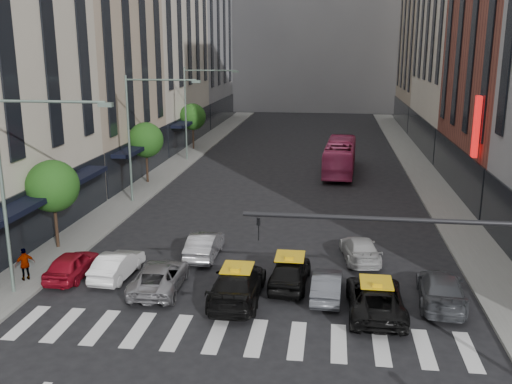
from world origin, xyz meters
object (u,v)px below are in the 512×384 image
at_px(taxi_left, 237,284).
at_px(taxi_center, 290,271).
at_px(streetlamp_near, 21,170).
at_px(streetlamp_far, 195,101).
at_px(pedestrian_far, 25,264).
at_px(car_red, 72,264).
at_px(bus, 340,157).
at_px(streetlamp_mid, 141,122).
at_px(car_white_front, 117,265).

bearing_deg(taxi_left, taxi_center, -139.53).
xyz_separation_m(streetlamp_near, streetlamp_far, (0.00, 32.00, 0.00)).
bearing_deg(streetlamp_near, pedestrian_far, 128.45).
distance_m(streetlamp_near, streetlamp_far, 32.00).
distance_m(streetlamp_near, car_red, 5.78).
relative_size(streetlamp_far, bus, 0.85).
height_order(streetlamp_near, taxi_center, streetlamp_near).
bearing_deg(streetlamp_near, car_red, 69.71).
distance_m(streetlamp_mid, streetlamp_far, 16.00).
distance_m(car_white_front, taxi_left, 6.58).
bearing_deg(pedestrian_far, taxi_center, 141.41).
distance_m(streetlamp_far, car_red, 30.19).
height_order(taxi_center, pedestrian_far, pedestrian_far).
height_order(taxi_center, bus, bus).
xyz_separation_m(streetlamp_mid, streetlamp_far, (0.00, 16.00, 0.00)).
bearing_deg(taxi_center, taxi_left, 44.05).
bearing_deg(car_white_front, streetlamp_far, -80.50).
bearing_deg(car_red, car_white_front, -171.99).
relative_size(taxi_left, pedestrian_far, 3.33).
xyz_separation_m(streetlamp_near, car_red, (0.84, 2.28, -5.24)).
distance_m(car_red, taxi_left, 8.65).
bearing_deg(car_red, pedestrian_far, 25.65).
bearing_deg(streetlamp_near, bus, 63.48).
relative_size(streetlamp_mid, car_red, 2.31).
height_order(streetlamp_mid, taxi_center, streetlamp_mid).
bearing_deg(pedestrian_far, streetlamp_near, 84.01).
distance_m(car_red, car_white_front, 2.22).
distance_m(streetlamp_far, bus, 15.25).
xyz_separation_m(streetlamp_near, streetlamp_mid, (0.00, 16.00, 0.00)).
bearing_deg(taxi_center, bus, -92.47).
bearing_deg(taxi_left, pedestrian_far, -3.66).
distance_m(streetlamp_far, taxi_center, 31.96).
bearing_deg(taxi_center, streetlamp_mid, -45.88).
bearing_deg(car_white_front, bus, -109.72).
xyz_separation_m(car_white_front, taxi_center, (8.51, 0.06, 0.09)).
height_order(car_red, bus, bus).
xyz_separation_m(streetlamp_far, bus, (14.12, -3.71, -4.43)).
height_order(car_red, taxi_left, taxi_left).
height_order(streetlamp_near, pedestrian_far, streetlamp_near).
bearing_deg(taxi_left, streetlamp_near, 4.26).
distance_m(taxi_left, taxi_center, 2.91).
bearing_deg(pedestrian_far, bus, -163.87).
bearing_deg(car_white_front, streetlamp_mid, -73.62).
xyz_separation_m(streetlamp_near, pedestrian_far, (-1.08, 1.36, -4.96)).
xyz_separation_m(taxi_left, bus, (4.76, 27.53, 0.71)).
height_order(streetlamp_far, taxi_center, streetlamp_far).
bearing_deg(taxi_center, streetlamp_near, 16.16).
bearing_deg(bus, pedestrian_far, 63.80).
relative_size(car_white_front, taxi_left, 0.74).
distance_m(streetlamp_mid, taxi_center, 18.40).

